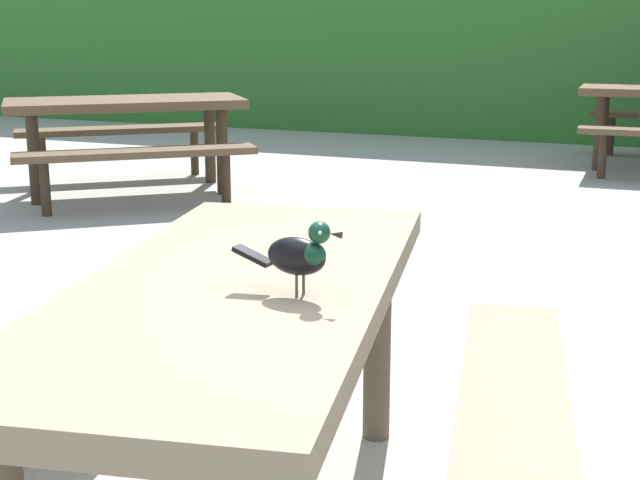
% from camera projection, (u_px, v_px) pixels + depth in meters
% --- Properties ---
extents(hedge_wall, '(28.00, 2.11, 2.21)m').
position_uv_depth(hedge_wall, '(616.00, 38.00, 10.62)').
color(hedge_wall, '#2D6B28').
rests_on(hedge_wall, ground).
extents(picnic_table_foreground, '(1.95, 1.98, 0.74)m').
position_uv_depth(picnic_table_foreground, '(238.00, 347.00, 2.37)').
color(picnic_table_foreground, '#84725B').
rests_on(picnic_table_foreground, ground).
extents(bird_grackle, '(0.29, 0.09, 0.18)m').
position_uv_depth(bird_grackle, '(300.00, 254.00, 2.15)').
color(bird_grackle, black).
rests_on(bird_grackle, picnic_table_foreground).
extents(picnic_table_far_centre, '(2.38, 2.38, 0.74)m').
position_uv_depth(picnic_table_far_centre, '(126.00, 123.00, 7.21)').
color(picnic_table_far_centre, brown).
rests_on(picnic_table_far_centre, ground).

